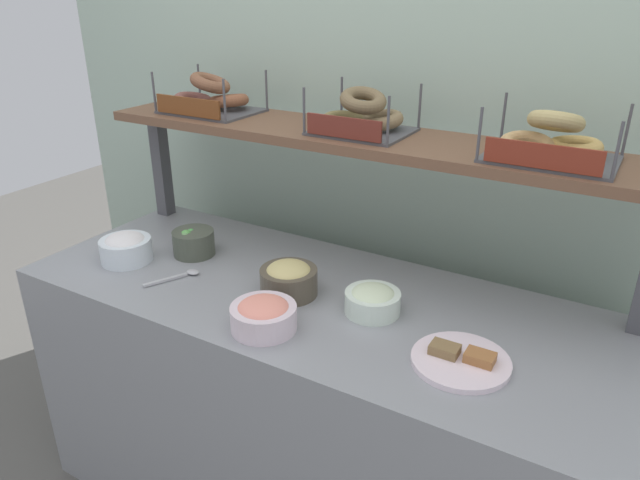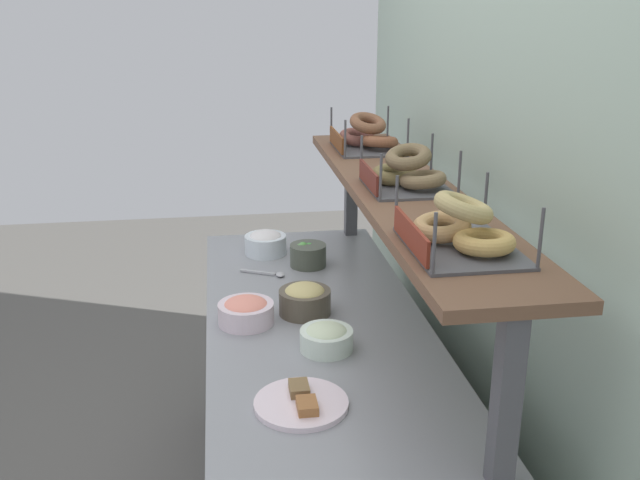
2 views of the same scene
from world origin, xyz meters
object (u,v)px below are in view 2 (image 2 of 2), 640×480
bowl_scallion_spread (328,337)px  bowl_hummus (305,299)px  serving_spoon_near_plate (270,273)px  bagel_basket_sesame (460,230)px  bagel_basket_poppy (406,173)px  bowl_lox_spread (246,311)px  bowl_cream_cheese (266,242)px  serving_plate_white (301,402)px  bowl_veggie_mix (308,255)px  bagel_basket_cinnamon_raisin (367,137)px

bowl_scallion_spread → bowl_hummus: (-0.26, -0.03, 0.01)m
serving_spoon_near_plate → bagel_basket_sesame: 1.14m
bowl_scallion_spread → bagel_basket_poppy: bagel_basket_poppy is taller
bowl_lox_spread → bowl_cream_cheese: (-0.63, 0.11, 0.01)m
bowl_lox_spread → bowl_hummus: bearing=103.7°
serving_spoon_near_plate → bowl_scallion_spread: bearing=11.2°
bowl_lox_spread → serving_plate_white: bearing=12.8°
bowl_veggie_mix → bagel_basket_cinnamon_raisin: bearing=109.8°
serving_spoon_near_plate → bagel_basket_poppy: bearing=42.8°
bowl_scallion_spread → bowl_veggie_mix: (-0.69, 0.03, 0.01)m
bowl_hummus → bagel_basket_sesame: bagel_basket_sesame is taller
bowl_scallion_spread → bagel_basket_cinnamon_raisin: (-0.77, 0.27, 0.44)m
serving_spoon_near_plate → bagel_basket_cinnamon_raisin: bearing=113.0°
bowl_hummus → bagel_basket_cinnamon_raisin: bearing=149.3°
bowl_cream_cheese → bagel_basket_sesame: bagel_basket_sesame is taller
serving_plate_white → bagel_basket_poppy: (-0.48, 0.38, 0.47)m
bowl_hummus → bowl_cream_cheese: (-0.59, -0.08, -0.00)m
bagel_basket_poppy → bowl_lox_spread: bearing=-92.9°
bowl_hummus → bagel_basket_sesame: size_ratio=0.53×
bowl_scallion_spread → bowl_hummus: bowl_hummus is taller
bowl_lox_spread → bagel_basket_sesame: size_ratio=0.55×
serving_plate_white → bagel_basket_poppy: size_ratio=0.83×
bowl_veggie_mix → serving_plate_white: size_ratio=0.58×
bowl_hummus → bowl_cream_cheese: 0.59m
bowl_scallion_spread → bowl_cream_cheese: 0.85m
bagel_basket_cinnamon_raisin → bowl_scallion_spread: bearing=-19.3°
bowl_scallion_spread → bagel_basket_sesame: bagel_basket_sesame is taller
bowl_veggie_mix → bagel_basket_poppy: bagel_basket_poppy is taller
bowl_hummus → bagel_basket_poppy: (0.07, 0.30, 0.43)m
bowl_hummus → bowl_veggie_mix: bowl_hummus is taller
bowl_scallion_spread → bowl_cream_cheese: size_ratio=0.94×
bowl_lox_spread → bowl_veggie_mix: (-0.48, 0.26, 0.00)m
bowl_veggie_mix → bagel_basket_sesame: size_ratio=0.43×
bowl_hummus → bagel_basket_cinnamon_raisin: 0.74m
serving_plate_white → bowl_veggie_mix: bearing=171.6°
bowl_veggie_mix → bagel_basket_poppy: (0.50, 0.24, 0.43)m
bowl_lox_spread → bagel_basket_cinnamon_raisin: size_ratio=0.56×
bowl_scallion_spread → bowl_cream_cheese: (-0.85, -0.12, 0.01)m
bowl_veggie_mix → bagel_basket_poppy: bearing=25.4°
bowl_cream_cheese → bagel_basket_sesame: 1.33m
bagel_basket_cinnamon_raisin → bowl_hummus: bearing=-30.7°
bagel_basket_poppy → serving_plate_white: bearing=-38.7°
bowl_lox_spread → bowl_veggie_mix: bowl_veggie_mix is taller
bowl_scallion_spread → serving_plate_white: bearing=-21.3°
bowl_hummus → bagel_basket_cinnamon_raisin: (-0.51, 0.31, 0.43)m
serving_plate_white → bagel_basket_poppy: bagel_basket_poppy is taller
bowl_hummus → serving_plate_white: bearing=-8.2°
bowl_lox_spread → bowl_hummus: bowl_hummus is taller
bagel_basket_cinnamon_raisin → serving_plate_white: bearing=-19.9°
serving_spoon_near_plate → bagel_basket_sesame: bearing=20.8°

